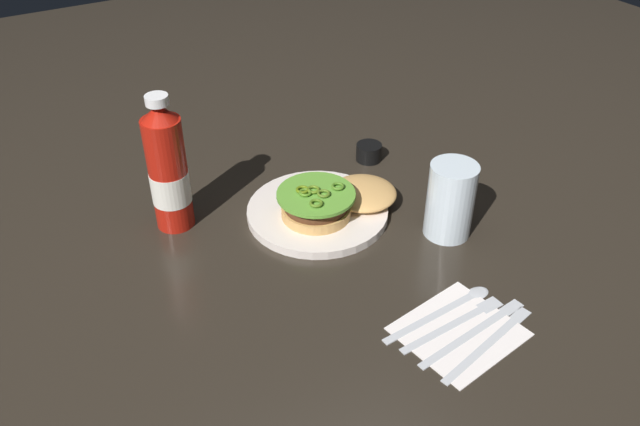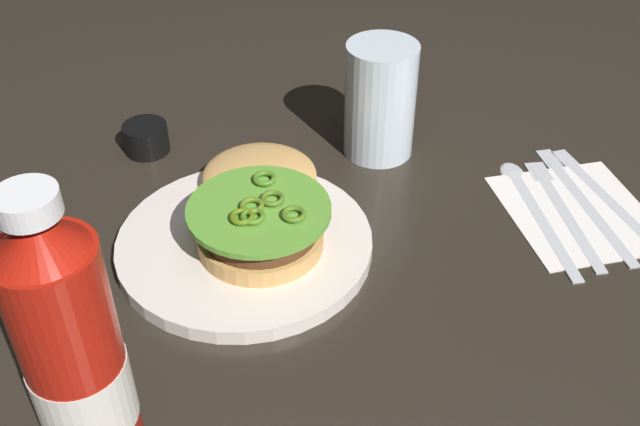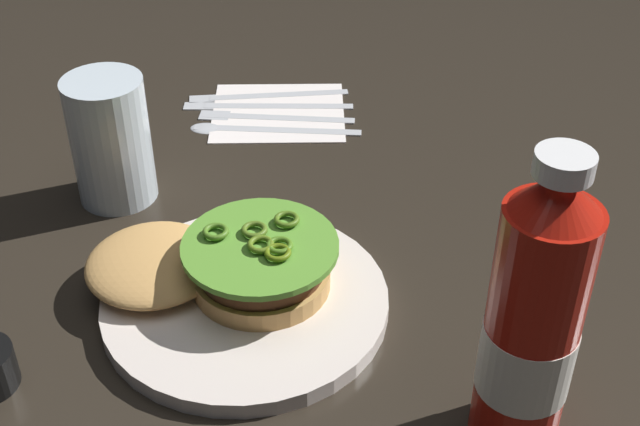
{
  "view_description": "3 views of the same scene",
  "coord_description": "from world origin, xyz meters",
  "px_view_note": "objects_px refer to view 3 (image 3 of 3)",
  "views": [
    {
      "loc": [
        -0.44,
        -0.7,
        0.68
      ],
      "look_at": [
        -0.03,
        0.0,
        0.09
      ],
      "focal_mm": 36.38,
      "sensor_mm": 36.0,
      "label": 1
    },
    {
      "loc": [
        -0.53,
        0.08,
        0.49
      ],
      "look_at": [
        -0.02,
        0.04,
        0.08
      ],
      "focal_mm": 42.04,
      "sensor_mm": 36.0,
      "label": 2
    },
    {
      "loc": [
        -0.11,
        0.65,
        0.51
      ],
      "look_at": [
        -0.02,
        0.01,
        0.04
      ],
      "focal_mm": 47.93,
      "sensor_mm": 36.0,
      "label": 3
    }
  ],
  "objects_px": {
    "dinner_plate": "(245,302)",
    "spoon_utensil": "(252,127)",
    "butter_knife": "(257,104)",
    "water_glass": "(111,140)",
    "ketchup_bottle": "(532,325)",
    "napkin": "(278,112)",
    "steak_knife": "(259,93)",
    "fork_utensil": "(262,115)",
    "burger_sandwich": "(221,264)"
  },
  "relations": [
    {
      "from": "steak_knife",
      "to": "fork_utensil",
      "type": "height_order",
      "value": "same"
    },
    {
      "from": "napkin",
      "to": "steak_knife",
      "type": "relative_size",
      "value": 0.81
    },
    {
      "from": "ketchup_bottle",
      "to": "napkin",
      "type": "distance_m",
      "value": 0.53
    },
    {
      "from": "dinner_plate",
      "to": "ketchup_bottle",
      "type": "xyz_separation_m",
      "value": [
        -0.23,
        0.11,
        0.1
      ]
    },
    {
      "from": "steak_knife",
      "to": "burger_sandwich",
      "type": "bearing_deg",
      "value": 95.86
    },
    {
      "from": "steak_knife",
      "to": "spoon_utensil",
      "type": "bearing_deg",
      "value": 94.96
    },
    {
      "from": "napkin",
      "to": "butter_knife",
      "type": "relative_size",
      "value": 0.76
    },
    {
      "from": "fork_utensil",
      "to": "napkin",
      "type": "bearing_deg",
      "value": -137.79
    },
    {
      "from": "steak_knife",
      "to": "spoon_utensil",
      "type": "xyz_separation_m",
      "value": [
        -0.01,
        0.08,
        0.0
      ]
    },
    {
      "from": "napkin",
      "to": "water_glass",
      "type": "bearing_deg",
      "value": 54.95
    },
    {
      "from": "water_glass",
      "to": "napkin",
      "type": "height_order",
      "value": "water_glass"
    },
    {
      "from": "water_glass",
      "to": "fork_utensil",
      "type": "distance_m",
      "value": 0.22
    },
    {
      "from": "water_glass",
      "to": "spoon_utensil",
      "type": "height_order",
      "value": "water_glass"
    },
    {
      "from": "ketchup_bottle",
      "to": "butter_knife",
      "type": "relative_size",
      "value": 1.18
    },
    {
      "from": "napkin",
      "to": "fork_utensil",
      "type": "xyz_separation_m",
      "value": [
        0.02,
        0.02,
        0.0
      ]
    },
    {
      "from": "ketchup_bottle",
      "to": "water_glass",
      "type": "bearing_deg",
      "value": -33.64
    },
    {
      "from": "ketchup_bottle",
      "to": "napkin",
      "type": "xyz_separation_m",
      "value": [
        0.26,
        -0.45,
        -0.11
      ]
    },
    {
      "from": "burger_sandwich",
      "to": "napkin",
      "type": "bearing_deg",
      "value": -88.83
    },
    {
      "from": "burger_sandwich",
      "to": "ketchup_bottle",
      "type": "height_order",
      "value": "ketchup_bottle"
    },
    {
      "from": "burger_sandwich",
      "to": "ketchup_bottle",
      "type": "distance_m",
      "value": 0.29
    },
    {
      "from": "napkin",
      "to": "fork_utensil",
      "type": "bearing_deg",
      "value": 42.21
    },
    {
      "from": "ketchup_bottle",
      "to": "fork_utensil",
      "type": "relative_size",
      "value": 1.3
    },
    {
      "from": "butter_knife",
      "to": "water_glass",
      "type": "bearing_deg",
      "value": 62.27
    },
    {
      "from": "water_glass",
      "to": "butter_knife",
      "type": "relative_size",
      "value": 0.64
    },
    {
      "from": "butter_knife",
      "to": "dinner_plate",
      "type": "bearing_deg",
      "value": 99.29
    },
    {
      "from": "steak_knife",
      "to": "butter_knife",
      "type": "xyz_separation_m",
      "value": [
        -0.0,
        0.03,
        0.0
      ]
    },
    {
      "from": "fork_utensil",
      "to": "spoon_utensil",
      "type": "bearing_deg",
      "value": 75.93
    },
    {
      "from": "spoon_utensil",
      "to": "fork_utensil",
      "type": "bearing_deg",
      "value": -104.07
    },
    {
      "from": "dinner_plate",
      "to": "burger_sandwich",
      "type": "xyz_separation_m",
      "value": [
        0.02,
        -0.02,
        0.03
      ]
    },
    {
      "from": "ketchup_bottle",
      "to": "napkin",
      "type": "height_order",
      "value": "ketchup_bottle"
    },
    {
      "from": "ketchup_bottle",
      "to": "butter_knife",
      "type": "distance_m",
      "value": 0.55
    },
    {
      "from": "burger_sandwich",
      "to": "napkin",
      "type": "xyz_separation_m",
      "value": [
        0.01,
        -0.33,
        -0.03
      ]
    },
    {
      "from": "ketchup_bottle",
      "to": "dinner_plate",
      "type": "bearing_deg",
      "value": -25.05
    },
    {
      "from": "dinner_plate",
      "to": "napkin",
      "type": "height_order",
      "value": "dinner_plate"
    },
    {
      "from": "steak_knife",
      "to": "butter_knife",
      "type": "height_order",
      "value": "same"
    },
    {
      "from": "butter_knife",
      "to": "fork_utensil",
      "type": "distance_m",
      "value": 0.03
    },
    {
      "from": "ketchup_bottle",
      "to": "steak_knife",
      "type": "relative_size",
      "value": 1.24
    },
    {
      "from": "dinner_plate",
      "to": "spoon_utensil",
      "type": "height_order",
      "value": "dinner_plate"
    },
    {
      "from": "dinner_plate",
      "to": "ketchup_bottle",
      "type": "height_order",
      "value": "ketchup_bottle"
    },
    {
      "from": "dinner_plate",
      "to": "burger_sandwich",
      "type": "distance_m",
      "value": 0.04
    },
    {
      "from": "water_glass",
      "to": "napkin",
      "type": "xyz_separation_m",
      "value": [
        -0.14,
        -0.19,
        -0.07
      ]
    },
    {
      "from": "napkin",
      "to": "fork_utensil",
      "type": "relative_size",
      "value": 0.85
    },
    {
      "from": "dinner_plate",
      "to": "steak_knife",
      "type": "bearing_deg",
      "value": -80.9
    },
    {
      "from": "butter_knife",
      "to": "fork_utensil",
      "type": "height_order",
      "value": "same"
    },
    {
      "from": "fork_utensil",
      "to": "spoon_utensil",
      "type": "height_order",
      "value": "same"
    },
    {
      "from": "water_glass",
      "to": "steak_knife",
      "type": "height_order",
      "value": "water_glass"
    },
    {
      "from": "burger_sandwich",
      "to": "spoon_utensil",
      "type": "xyz_separation_m",
      "value": [
        0.03,
        -0.29,
        -0.03
      ]
    },
    {
      "from": "spoon_utensil",
      "to": "steak_knife",
      "type": "bearing_deg",
      "value": -85.04
    },
    {
      "from": "napkin",
      "to": "spoon_utensil",
      "type": "xyz_separation_m",
      "value": [
        0.02,
        0.04,
        0.0
      ]
    },
    {
      "from": "steak_knife",
      "to": "fork_utensil",
      "type": "distance_m",
      "value": 0.05
    }
  ]
}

